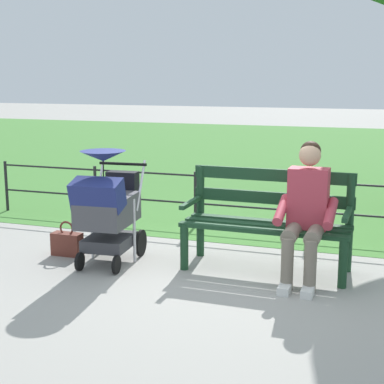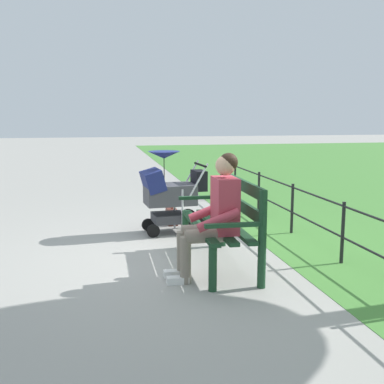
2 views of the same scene
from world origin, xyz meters
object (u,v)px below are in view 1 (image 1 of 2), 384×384
Objects in this scene: park_bench at (268,216)px; handbag at (67,243)px; person_on_bench at (306,208)px; stroller at (107,206)px.

park_bench is 2.13m from handbag.
park_bench is 0.47m from person_on_bench.
handbag is (0.54, -0.11, -0.47)m from stroller.
person_on_bench is (-0.39, 0.22, 0.15)m from park_bench.
person_on_bench is 3.45× the size of handbag.
person_on_bench is 1.93m from stroller.
handbag is at bearing -11.62° from stroller.
stroller reaches higher than handbag.
stroller is at bearing 13.98° from park_bench.
person_on_bench is at bearing -178.91° from handbag.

